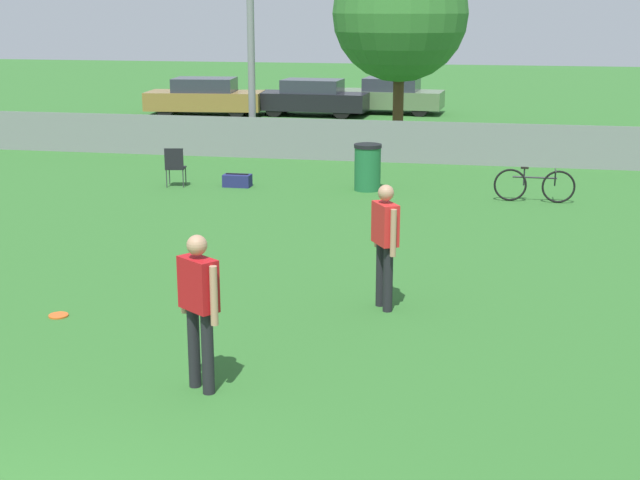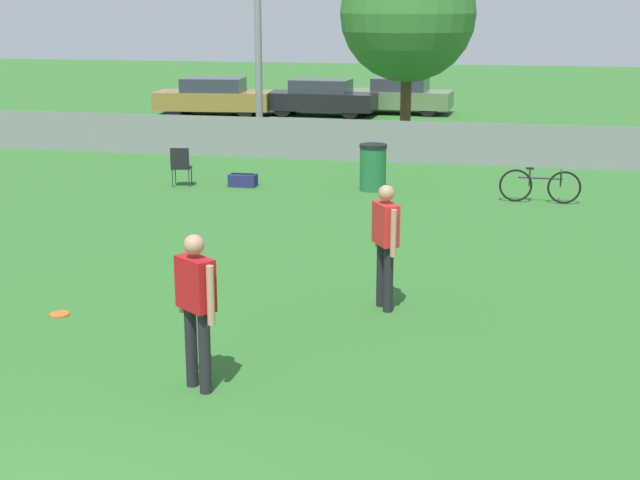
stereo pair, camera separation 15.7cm
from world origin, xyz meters
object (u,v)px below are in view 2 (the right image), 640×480
at_px(parked_car_tan, 214,97).
at_px(parked_car_olive, 400,96).
at_px(tree_near_pole, 408,14).
at_px(trash_bin, 373,167).
at_px(gear_bag_sideline, 243,180).
at_px(parked_car_dark, 321,98).
at_px(player_defender_red, 385,237).
at_px(folding_chair_sideline, 181,164).
at_px(bicycle_sideline, 540,186).
at_px(player_thrower_red, 196,300).
at_px(frisbee_disc, 60,314).

relative_size(parked_car_tan, parked_car_olive, 1.13).
height_order(tree_near_pole, parked_car_olive, tree_near_pole).
height_order(trash_bin, gear_bag_sideline, trash_bin).
relative_size(parked_car_tan, parked_car_dark, 1.07).
bearing_deg(player_defender_red, trash_bin, 159.33).
relative_size(tree_near_pole, parked_car_dark, 1.37).
bearing_deg(trash_bin, tree_near_pole, 91.29).
height_order(tree_near_pole, gear_bag_sideline, tree_near_pole).
bearing_deg(folding_chair_sideline, bicycle_sideline, 168.63).
relative_size(player_thrower_red, bicycle_sideline, 1.02).
bearing_deg(gear_bag_sideline, parked_car_olive, 83.68).
bearing_deg(player_thrower_red, parked_car_tan, 143.81).
bearing_deg(frisbee_disc, parked_car_dark, 93.36).
height_order(player_defender_red, parked_car_olive, player_defender_red).
bearing_deg(parked_car_dark, player_defender_red, -73.32).
xyz_separation_m(gear_bag_sideline, parked_car_olive, (1.67, 15.09, 0.53)).
distance_m(player_defender_red, trash_bin, 8.09).
xyz_separation_m(tree_near_pole, folding_chair_sideline, (-4.18, -7.71, -3.27)).
bearing_deg(gear_bag_sideline, folding_chair_sideline, -168.63).
xyz_separation_m(frisbee_disc, parked_car_dark, (-1.33, 22.69, 0.66)).
distance_m(folding_chair_sideline, parked_car_olive, 15.67).
relative_size(tree_near_pole, player_thrower_red, 3.38).
xyz_separation_m(tree_near_pole, parked_car_tan, (-7.99, 5.79, -3.10)).
bearing_deg(tree_near_pole, frisbee_disc, -99.05).
bearing_deg(trash_bin, bicycle_sideline, -8.56).
xyz_separation_m(frisbee_disc, folding_chair_sideline, (-1.57, 8.66, 0.49)).
xyz_separation_m(player_thrower_red, parked_car_tan, (-7.99, 24.01, -0.33)).
bearing_deg(bicycle_sideline, tree_near_pole, 116.40).
relative_size(trash_bin, parked_car_dark, 0.25).
relative_size(frisbee_disc, parked_car_tan, 0.06).
relative_size(frisbee_disc, parked_car_dark, 0.06).
distance_m(frisbee_disc, trash_bin, 9.55).
bearing_deg(tree_near_pole, parked_car_olive, 98.37).
xyz_separation_m(player_defender_red, parked_car_tan, (-9.56, 20.99, -0.33)).
relative_size(bicycle_sideline, parked_car_tan, 0.37).
distance_m(trash_bin, parked_car_olive, 14.96).
xyz_separation_m(player_thrower_red, parked_car_dark, (-3.95, 24.54, -0.33)).
bearing_deg(folding_chair_sideline, player_defender_red, 116.71).
distance_m(bicycle_sideline, trash_bin, 3.65).
xyz_separation_m(player_defender_red, trash_bin, (-1.41, 7.95, -0.48)).
bearing_deg(gear_bag_sideline, tree_near_pole, 69.37).
bearing_deg(parked_car_olive, trash_bin, -81.97).
bearing_deg(parked_car_tan, player_defender_red, -71.80).
relative_size(tree_near_pole, parked_car_olive, 1.44).
bearing_deg(folding_chair_sideline, parked_car_dark, -101.77).
height_order(frisbee_disc, parked_car_olive, parked_car_olive).
relative_size(player_defender_red, parked_car_tan, 0.38).
bearing_deg(parked_car_tan, trash_bin, -64.27).
distance_m(bicycle_sideline, parked_car_dark, 16.08).
xyz_separation_m(frisbee_disc, parked_car_olive, (1.48, 24.03, 0.66)).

